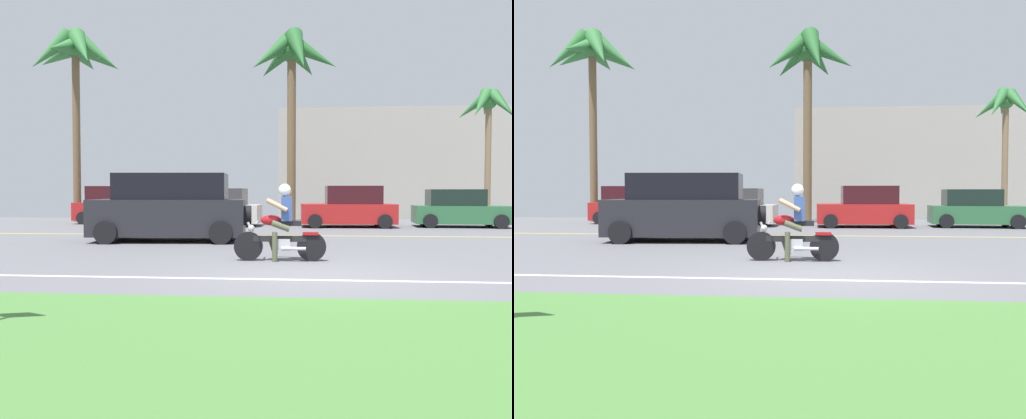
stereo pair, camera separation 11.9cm
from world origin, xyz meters
TOP-DOWN VIEW (x-y plane):
  - ground at (0.00, 3.00)m, footprint 56.00×30.00m
  - grass_median at (0.00, -4.10)m, footprint 56.00×3.80m
  - lane_line_near at (0.00, -0.55)m, footprint 50.40×0.12m
  - lane_line_far at (0.00, 7.65)m, footprint 50.40×0.12m
  - motorcyclist at (-0.54, 1.65)m, footprint 1.90×0.62m
  - suv_nearby at (-3.89, 5.59)m, footprint 4.64×2.34m
  - parked_car_0 at (-8.38, 13.41)m, footprint 3.87×1.93m
  - parked_car_1 at (-3.81, 12.17)m, footprint 4.24×2.14m
  - parked_car_2 at (1.85, 11.93)m, footprint 3.77×2.04m
  - parked_car_3 at (6.29, 12.24)m, footprint 3.76×2.02m
  - palm_tree_0 at (8.43, 15.09)m, footprint 2.87×2.96m
  - palm_tree_1 at (-0.51, 14.63)m, footprint 4.45×4.37m
  - palm_tree_2 at (-10.77, 14.51)m, footprint 4.65×4.69m
  - building_far at (7.30, 21.00)m, footprint 17.30×4.00m

SIDE VIEW (x-z plane):
  - ground at x=0.00m, z-range -0.04..0.00m
  - lane_line_near at x=0.00m, z-range 0.00..0.01m
  - lane_line_far at x=0.00m, z-range 0.00..0.01m
  - grass_median at x=0.00m, z-range 0.00..0.06m
  - motorcyclist at x=-0.54m, z-range -0.12..1.47m
  - parked_car_3 at x=6.29m, z-range -0.05..1.48m
  - parked_car_1 at x=-3.81m, z-range -0.05..1.52m
  - parked_car_2 at x=1.85m, z-range -0.06..1.61m
  - parked_car_0 at x=-8.38m, z-range -0.06..1.62m
  - suv_nearby at x=-3.89m, z-range -0.03..1.92m
  - building_far at x=7.30m, z-range 0.00..6.06m
  - palm_tree_0 at x=8.43m, z-range 1.99..8.11m
  - palm_tree_1 at x=-0.51m, z-range 2.83..11.65m
  - palm_tree_2 at x=-10.77m, z-range 3.17..12.34m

